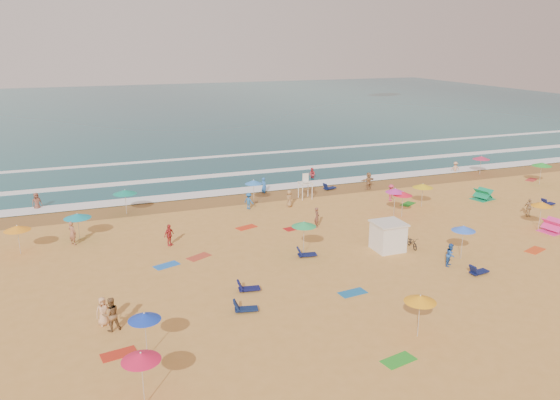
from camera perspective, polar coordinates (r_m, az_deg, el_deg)
name	(u,v)px	position (r m, az deg, el deg)	size (l,w,h in m)	color
ground	(331,236)	(42.91, 5.30, -3.79)	(220.00, 220.00, 0.00)	gold
ocean	(163,110)	(122.38, -12.09, 9.17)	(220.00, 140.00, 0.18)	#0C4756
wet_sand	(276,195)	(53.87, -0.42, 0.52)	(220.00, 220.00, 0.00)	olive
surf_foam	(249,174)	(61.93, -3.22, 2.71)	(200.00, 18.70, 0.05)	white
cabana	(388,237)	(40.49, 11.22, -3.80)	(2.00, 2.00, 2.00)	white
cabana_roof	(389,223)	(40.14, 11.30, -2.38)	(2.20, 2.20, 0.12)	silver
bicycle	(412,242)	(41.44, 13.64, -4.34)	(0.55, 1.59, 0.84)	black
lifeguard_stand	(305,188)	(52.50, 2.66, 1.26)	(1.20, 1.20, 2.10)	white
beach_umbrellas	(349,205)	(43.75, 7.26, -0.51)	(51.88, 30.11, 0.78)	yellow
loungers	(429,243)	(42.41, 15.27, -4.33)	(34.12, 24.31, 0.34)	#0E1C46
towels	(342,248)	(40.51, 6.45, -5.06)	(47.10, 26.54, 0.03)	red
popup_tents	(515,207)	(52.22, 23.35, -0.70)	(3.28, 11.41, 1.20)	#F13598
beachgoers	(300,211)	(46.24, 2.15, -1.19)	(45.60, 26.97, 2.13)	brown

